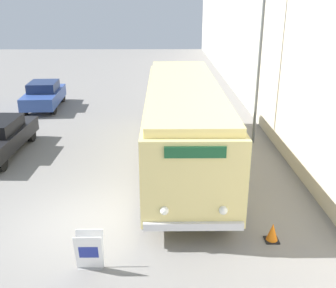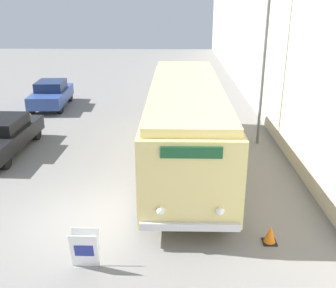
# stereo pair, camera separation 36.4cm
# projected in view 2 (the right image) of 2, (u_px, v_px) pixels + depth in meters

# --- Properties ---
(ground_plane) EXTENTS (80.00, 80.00, 0.00)m
(ground_plane) POSITION_uv_depth(u_px,v_px,m) (79.00, 222.00, 11.09)
(ground_plane) COLOR slate
(building_wall_right) EXTENTS (0.30, 60.00, 7.10)m
(building_wall_right) POSITION_uv_depth(u_px,v_px,m) (270.00, 50.00, 19.07)
(building_wall_right) COLOR beige
(building_wall_right) RESTS_ON ground_plane
(vintage_bus) EXTENTS (2.63, 10.84, 3.09)m
(vintage_bus) POSITION_uv_depth(u_px,v_px,m) (186.00, 120.00, 14.38)
(vintage_bus) COLOR black
(vintage_bus) RESTS_ON ground_plane
(sign_board) EXTENTS (0.64, 0.35, 0.94)m
(sign_board) POSITION_uv_depth(u_px,v_px,m) (85.00, 250.00, 9.13)
(sign_board) COLOR gray
(sign_board) RESTS_ON ground_plane
(streetlamp) EXTENTS (0.36, 0.36, 7.72)m
(streetlamp) POSITION_uv_depth(u_px,v_px,m) (267.00, 27.00, 15.42)
(streetlamp) COLOR #595E60
(streetlamp) RESTS_ON ground_plane
(parked_car_near) EXTENTS (2.02, 4.64, 1.43)m
(parked_car_near) POSITION_uv_depth(u_px,v_px,m) (1.00, 135.00, 15.87)
(parked_car_near) COLOR black
(parked_car_near) RESTS_ON ground_plane
(parked_car_mid) EXTENTS (2.00, 4.20, 1.50)m
(parked_car_mid) POSITION_uv_depth(u_px,v_px,m) (51.00, 94.00, 22.57)
(parked_car_mid) COLOR black
(parked_car_mid) RESTS_ON ground_plane
(traffic_cone) EXTENTS (0.36, 0.36, 0.51)m
(traffic_cone) POSITION_uv_depth(u_px,v_px,m) (270.00, 234.00, 10.09)
(traffic_cone) COLOR black
(traffic_cone) RESTS_ON ground_plane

